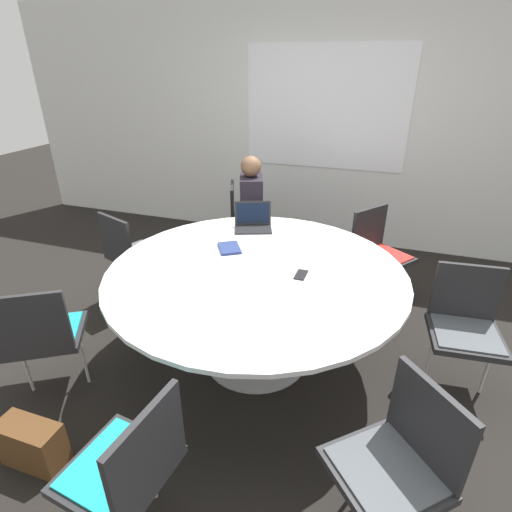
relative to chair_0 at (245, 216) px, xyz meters
The scene contains 15 objects.
ground_plane 1.76m from the chair_0, 67.07° to the right, with size 16.00×16.00×0.00m, color black.
wall_back 1.38m from the chair_0, 53.02° to the left, with size 8.00×0.07×2.70m.
conference_table 1.69m from the chair_0, 67.07° to the right, with size 2.03×2.03×0.76m.
chair_0 is the anchor object (origin of this frame).
chair_1 1.31m from the chair_0, 120.40° to the right, with size 0.56×0.55×0.86m.
chair_2 2.39m from the chair_0, 101.85° to the right, with size 0.59×0.59×0.86m.
chair_3 2.99m from the chair_0, 79.22° to the right, with size 0.47×0.49×0.86m.
chair_4 3.02m from the chair_0, 57.17° to the right, with size 0.61×0.61×0.86m.
chair_5 2.45m from the chair_0, 33.81° to the right, with size 0.48×0.46×0.86m.
chair_6 1.48m from the chair_0, 15.58° to the right, with size 0.60×0.60×0.86m.
person_0 0.32m from the chair_0, 50.35° to the right, with size 0.34×0.41×1.21m.
laptop 1.00m from the chair_0, 65.29° to the right, with size 0.36×0.32×0.21m.
spiral_notebook 1.39m from the chair_0, 74.45° to the right, with size 0.24×0.26×0.02m.
cell_phone 1.84m from the chair_0, 57.87° to the right, with size 0.07×0.14×0.01m.
handbag 2.82m from the chair_0, 94.60° to the right, with size 0.36×0.16×0.28m.
Camera 1 is at (0.77, -2.26, 2.04)m, focal length 28.00 mm.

